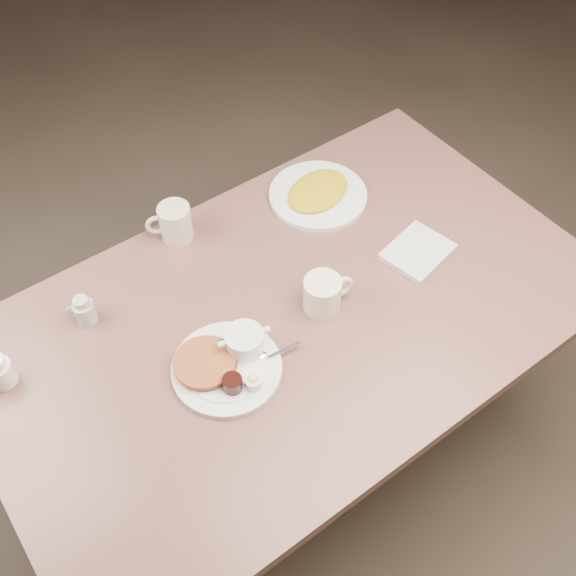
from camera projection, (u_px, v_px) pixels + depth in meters
room at (295, 80)px, 1.12m from camera, size 7.04×8.04×2.84m
diner_table at (292, 350)px, 1.76m from camera, size 1.50×0.90×0.75m
main_plate at (227, 361)px, 1.51m from camera, size 0.33×0.31×0.07m
coffee_mug_near at (324, 293)px, 1.61m from camera, size 0.14×0.11×0.09m
napkin at (418, 252)px, 1.74m from camera, size 0.19×0.17×0.02m
coffee_mug_far at (174, 222)px, 1.75m from camera, size 0.13×0.11×0.10m
creamer_right at (84, 311)px, 1.59m from camera, size 0.07×0.05×0.08m
hash_plate at (318, 194)px, 1.87m from camera, size 0.34×0.34×0.04m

